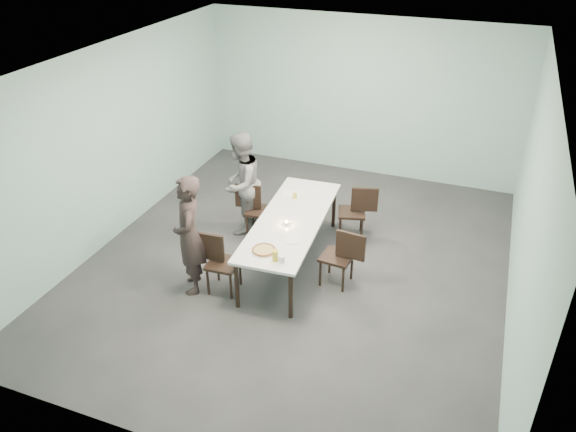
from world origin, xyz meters
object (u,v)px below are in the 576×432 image
(diner_near, at_px, (189,235))
(chair_far_left, at_px, (255,206))
(side_plate, at_px, (292,241))
(table, at_px, (291,222))
(beer_glass, at_px, (275,256))
(diner_far, at_px, (241,184))
(chair_far_right, at_px, (357,209))
(tealight, at_px, (286,223))
(pizza, at_px, (264,250))
(amber_tumbler, at_px, (295,196))
(chair_near_right, at_px, (342,254))
(chair_near_left, at_px, (218,258))
(water_tumbler, at_px, (282,259))

(diner_near, bearing_deg, chair_far_left, 143.61)
(diner_near, bearing_deg, side_plate, 83.31)
(table, xyz_separation_m, beer_glass, (0.19, -1.07, 0.13))
(diner_far, bearing_deg, chair_far_right, 107.41)
(diner_near, bearing_deg, table, 106.98)
(diner_far, distance_m, tealight, 1.34)
(table, distance_m, diner_near, 1.51)
(table, bearing_deg, side_plate, -67.46)
(chair_far_right, relative_size, beer_glass, 5.80)
(beer_glass, bearing_deg, chair_far_right, 76.09)
(chair_far_right, relative_size, diner_far, 0.52)
(diner_near, height_order, diner_far, diner_near)
(pizza, bearing_deg, amber_tumbler, 95.00)
(pizza, xyz_separation_m, side_plate, (0.26, 0.36, -0.01))
(chair_near_right, bearing_deg, diner_near, 28.69)
(chair_far_left, xyz_separation_m, diner_far, (-0.25, 0.05, 0.34))
(tealight, bearing_deg, diner_near, -139.61)
(table, xyz_separation_m, amber_tumbler, (-0.17, 0.62, 0.10))
(pizza, xyz_separation_m, beer_glass, (0.22, -0.15, 0.06))
(chair_far_right, bearing_deg, chair_near_left, 39.35)
(chair_near_right, bearing_deg, water_tumbler, 59.70)
(chair_near_left, xyz_separation_m, diner_far, (-0.37, 1.58, 0.34))
(table, distance_m, beer_glass, 1.09)
(chair_far_left, height_order, amber_tumbler, chair_far_left)
(table, xyz_separation_m, water_tumbler, (0.27, -1.06, 0.10))
(chair_far_right, bearing_deg, diner_near, 34.78)
(chair_near_right, distance_m, tealight, 0.90)
(chair_far_left, bearing_deg, diner_near, -105.90)
(diner_near, distance_m, amber_tumbler, 1.91)
(water_tumbler, bearing_deg, table, 104.53)
(chair_near_left, relative_size, side_plate, 4.83)
(diner_far, bearing_deg, amber_tumbler, 93.51)
(side_plate, relative_size, water_tumbler, 2.00)
(chair_near_left, height_order, diner_near, diner_near)
(diner_near, bearing_deg, chair_near_right, 84.61)
(tealight, bearing_deg, pizza, -92.57)
(diner_far, distance_m, amber_tumbler, 0.91)
(diner_far, bearing_deg, pizza, 37.35)
(chair_far_left, height_order, diner_far, diner_far)
(beer_glass, bearing_deg, amber_tumbler, 101.87)
(diner_near, relative_size, pizza, 5.05)
(chair_near_right, relative_size, chair_far_right, 1.00)
(diner_near, height_order, beer_glass, diner_near)
(beer_glass, xyz_separation_m, tealight, (-0.19, 0.89, -0.05))
(diner_far, xyz_separation_m, pizza, (1.04, -1.54, -0.07))
(diner_far, xyz_separation_m, amber_tumbler, (0.91, 0.00, -0.05))
(chair_near_right, relative_size, diner_near, 0.51)
(diner_far, height_order, tealight, diner_far)
(table, height_order, pizza, pizza)
(chair_far_right, distance_m, water_tumbler, 2.20)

